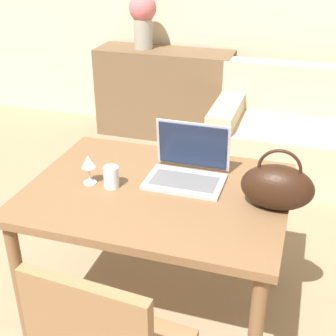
% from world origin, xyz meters
% --- Properties ---
extents(dining_table, '(1.21, 0.92, 0.73)m').
position_xyz_m(dining_table, '(-0.03, 0.82, 0.64)').
color(dining_table, brown).
rests_on(dining_table, ground_plane).
extents(couch, '(1.73, 0.85, 0.82)m').
position_xyz_m(couch, '(0.74, 2.68, 0.28)').
color(couch, '#C1B293').
rests_on(couch, ground_plane).
extents(sideboard, '(1.26, 0.40, 0.83)m').
position_xyz_m(sideboard, '(-0.72, 3.07, 0.41)').
color(sideboard, brown).
rests_on(sideboard, ground_plane).
extents(laptop, '(0.37, 0.28, 0.26)m').
position_xyz_m(laptop, '(0.07, 0.98, 0.79)').
color(laptop, '#ADADB2').
rests_on(laptop, dining_table).
extents(drinking_glass, '(0.07, 0.07, 0.10)m').
position_xyz_m(drinking_glass, '(-0.25, 0.78, 0.78)').
color(drinking_glass, silver).
rests_on(drinking_glass, dining_table).
extents(wine_glass, '(0.07, 0.07, 0.15)m').
position_xyz_m(wine_glass, '(-0.36, 0.78, 0.83)').
color(wine_glass, silver).
rests_on(wine_glass, dining_table).
extents(handbag, '(0.31, 0.18, 0.28)m').
position_xyz_m(handbag, '(0.51, 0.83, 0.83)').
color(handbag, black).
rests_on(handbag, dining_table).
extents(flower_vase, '(0.24, 0.24, 0.48)m').
position_xyz_m(flower_vase, '(-0.92, 3.07, 1.11)').
color(flower_vase, '#9E998E').
rests_on(flower_vase, sideboard).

